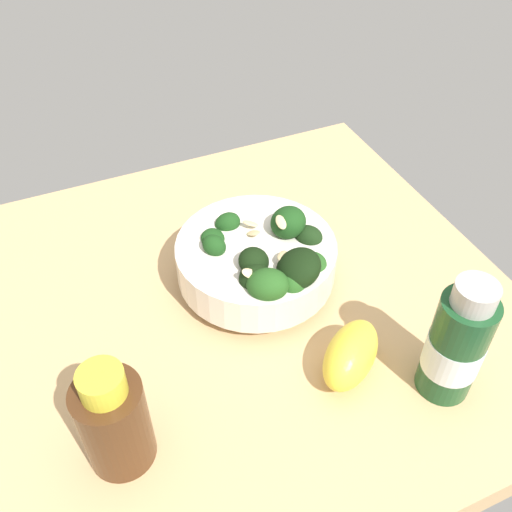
{
  "coord_description": "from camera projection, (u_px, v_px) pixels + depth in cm",
  "views": [
    {
      "loc": [
        16.61,
        39.46,
        46.92
      ],
      "look_at": [
        -1.56,
        -1.95,
        4.0
      ],
      "focal_mm": 40.09,
      "sensor_mm": 36.0,
      "label": 1
    }
  ],
  "objects": [
    {
      "name": "bottle_short",
      "position": [
        114.0,
        421.0,
        0.46
      ],
      "size": [
        5.8,
        5.8,
        11.62
      ],
      "color": "#472814",
      "rests_on": "ground_plane"
    },
    {
      "name": "bottle_tall",
      "position": [
        456.0,
        345.0,
        0.51
      ],
      "size": [
        5.18,
        5.18,
        13.71
      ],
      "color": "#194723",
      "rests_on": "ground_plane"
    },
    {
      "name": "lemon_wedge",
      "position": [
        351.0,
        355.0,
        0.55
      ],
      "size": [
        9.39,
        8.66,
        5.09
      ],
      "primitive_type": "ellipsoid",
      "rotation": [
        0.0,
        0.0,
        0.65
      ],
      "color": "yellow",
      "rests_on": "ground_plane"
    },
    {
      "name": "ground_plane",
      "position": [
        250.0,
        308.0,
        0.65
      ],
      "size": [
        56.72,
        56.72,
        3.51
      ],
      "primitive_type": "cube",
      "color": "tan"
    },
    {
      "name": "bowl_of_broccoli",
      "position": [
        260.0,
        259.0,
        0.62
      ],
      "size": [
        17.45,
        17.99,
        9.77
      ],
      "color": "silver",
      "rests_on": "ground_plane"
    }
  ]
}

